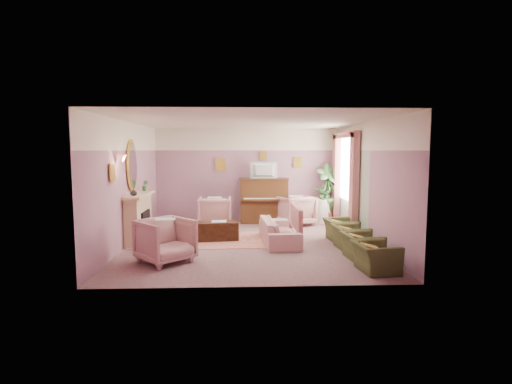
{
  "coord_description": "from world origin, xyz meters",
  "views": [
    {
      "loc": [
        -0.2,
        -9.12,
        2.16
      ],
      "look_at": [
        0.18,
        0.4,
        1.15
      ],
      "focal_mm": 28.0,
      "sensor_mm": 36.0,
      "label": 1
    }
  ],
  "objects_px": {
    "floral_armchair_right": "(296,209)",
    "olive_chair_d": "(341,226)",
    "floral_armchair_left": "(215,210)",
    "olive_chair_b": "(362,242)",
    "television": "(264,169)",
    "coffee_table": "(217,231)",
    "floral_armchair_front": "(165,238)",
    "olive_chair_c": "(350,233)",
    "sofa": "(279,226)",
    "piano": "(264,201)",
    "olive_chair_a": "(376,253)",
    "side_table": "(322,211)"
  },
  "relations": [
    {
      "from": "coffee_table",
      "to": "olive_chair_d",
      "type": "distance_m",
      "value": 2.97
    },
    {
      "from": "olive_chair_a",
      "to": "piano",
      "type": "bearing_deg",
      "value": 108.95
    },
    {
      "from": "floral_armchair_left",
      "to": "olive_chair_c",
      "type": "relative_size",
      "value": 1.18
    },
    {
      "from": "floral_armchair_left",
      "to": "floral_armchair_front",
      "type": "distance_m",
      "value": 3.63
    },
    {
      "from": "floral_armchair_left",
      "to": "olive_chair_d",
      "type": "height_order",
      "value": "floral_armchair_left"
    },
    {
      "from": "piano",
      "to": "olive_chair_d",
      "type": "xyz_separation_m",
      "value": [
        1.7,
        -2.49,
        -0.31
      ]
    },
    {
      "from": "olive_chair_d",
      "to": "side_table",
      "type": "xyz_separation_m",
      "value": [
        0.04,
        2.39,
        0.01
      ]
    },
    {
      "from": "piano",
      "to": "sofa",
      "type": "bearing_deg",
      "value": -85.67
    },
    {
      "from": "floral_armchair_left",
      "to": "coffee_table",
      "type": "bearing_deg",
      "value": -84.8
    },
    {
      "from": "olive_chair_d",
      "to": "side_table",
      "type": "distance_m",
      "value": 2.39
    },
    {
      "from": "floral_armchair_right",
      "to": "olive_chair_d",
      "type": "xyz_separation_m",
      "value": [
        0.8,
        -2.05,
        -0.13
      ]
    },
    {
      "from": "floral_armchair_left",
      "to": "olive_chair_a",
      "type": "relative_size",
      "value": 1.18
    },
    {
      "from": "olive_chair_b",
      "to": "side_table",
      "type": "bearing_deg",
      "value": 89.36
    },
    {
      "from": "floral_armchair_left",
      "to": "olive_chair_d",
      "type": "relative_size",
      "value": 1.18
    },
    {
      "from": "coffee_table",
      "to": "floral_armchair_right",
      "type": "xyz_separation_m",
      "value": [
        2.17,
        1.9,
        0.24
      ]
    },
    {
      "from": "floral_armchair_front",
      "to": "piano",
      "type": "bearing_deg",
      "value": 62.88
    },
    {
      "from": "floral_armchair_left",
      "to": "side_table",
      "type": "distance_m",
      "value": 3.21
    },
    {
      "from": "coffee_table",
      "to": "olive_chair_b",
      "type": "xyz_separation_m",
      "value": [
        2.97,
        -1.79,
        0.12
      ]
    },
    {
      "from": "coffee_table",
      "to": "side_table",
      "type": "xyz_separation_m",
      "value": [
        3.01,
        2.24,
        0.12
      ]
    },
    {
      "from": "piano",
      "to": "floral_armchair_right",
      "type": "bearing_deg",
      "value": -26.01
    },
    {
      "from": "piano",
      "to": "olive_chair_a",
      "type": "xyz_separation_m",
      "value": [
        1.7,
        -4.95,
        -0.31
      ]
    },
    {
      "from": "olive_chair_b",
      "to": "television",
      "type": "bearing_deg",
      "value": 112.61
    },
    {
      "from": "coffee_table",
      "to": "sofa",
      "type": "height_order",
      "value": "sofa"
    },
    {
      "from": "television",
      "to": "floral_armchair_left",
      "type": "distance_m",
      "value": 1.91
    },
    {
      "from": "television",
      "to": "floral_armchair_right",
      "type": "bearing_deg",
      "value": -23.39
    },
    {
      "from": "olive_chair_d",
      "to": "sofa",
      "type": "bearing_deg",
      "value": -173.4
    },
    {
      "from": "olive_chair_a",
      "to": "side_table",
      "type": "distance_m",
      "value": 4.85
    },
    {
      "from": "olive_chair_c",
      "to": "side_table",
      "type": "relative_size",
      "value": 1.13
    },
    {
      "from": "olive_chair_a",
      "to": "olive_chair_c",
      "type": "height_order",
      "value": "same"
    },
    {
      "from": "coffee_table",
      "to": "olive_chair_c",
      "type": "distance_m",
      "value": 3.12
    },
    {
      "from": "television",
      "to": "olive_chair_c",
      "type": "bearing_deg",
      "value": -62.48
    },
    {
      "from": "coffee_table",
      "to": "olive_chair_b",
      "type": "distance_m",
      "value": 3.47
    },
    {
      "from": "piano",
      "to": "floral_armchair_left",
      "type": "xyz_separation_m",
      "value": [
        -1.42,
        -0.63,
        -0.18
      ]
    },
    {
      "from": "floral_armchair_front",
      "to": "olive_chair_a",
      "type": "bearing_deg",
      "value": -11.16
    },
    {
      "from": "floral_armchair_right",
      "to": "olive_chair_b",
      "type": "height_order",
      "value": "floral_armchair_right"
    },
    {
      "from": "television",
      "to": "olive_chair_d",
      "type": "height_order",
      "value": "television"
    },
    {
      "from": "coffee_table",
      "to": "olive_chair_b",
      "type": "relative_size",
      "value": 1.26
    },
    {
      "from": "floral_armchair_left",
      "to": "floral_armchair_right",
      "type": "relative_size",
      "value": 1.0
    },
    {
      "from": "floral_armchair_left",
      "to": "olive_chair_d",
      "type": "xyz_separation_m",
      "value": [
        3.12,
        -1.86,
        -0.13
      ]
    },
    {
      "from": "floral_armchair_right",
      "to": "floral_armchair_front",
      "type": "relative_size",
      "value": 1.0
    },
    {
      "from": "sofa",
      "to": "floral_armchair_right",
      "type": "bearing_deg",
      "value": 72.57
    },
    {
      "from": "olive_chair_c",
      "to": "floral_armchair_right",
      "type": "bearing_deg",
      "value": 105.55
    },
    {
      "from": "coffee_table",
      "to": "sofa",
      "type": "xyz_separation_m",
      "value": [
        1.47,
        -0.33,
        0.16
      ]
    },
    {
      "from": "floral_armchair_left",
      "to": "olive_chair_c",
      "type": "bearing_deg",
      "value": -40.62
    },
    {
      "from": "piano",
      "to": "floral_armchair_front",
      "type": "xyz_separation_m",
      "value": [
        -2.15,
        -4.19,
        -0.18
      ]
    },
    {
      "from": "piano",
      "to": "television",
      "type": "distance_m",
      "value": 0.95
    },
    {
      "from": "floral_armchair_left",
      "to": "olive_chair_d",
      "type": "distance_m",
      "value": 3.64
    },
    {
      "from": "floral_armchair_front",
      "to": "floral_armchair_left",
      "type": "bearing_deg",
      "value": 78.47
    },
    {
      "from": "olive_chair_c",
      "to": "coffee_table",
      "type": "bearing_deg",
      "value": 161.84
    },
    {
      "from": "side_table",
      "to": "olive_chair_d",
      "type": "bearing_deg",
      "value": -91.07
    }
  ]
}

